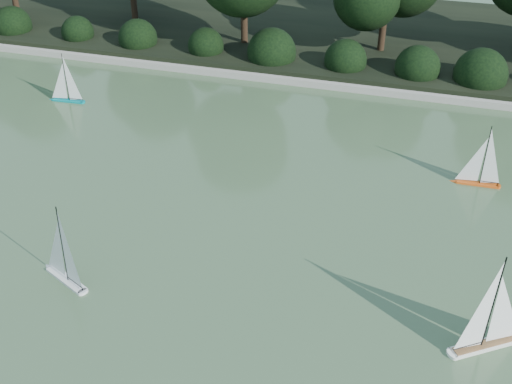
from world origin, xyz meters
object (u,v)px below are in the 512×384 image
sailboat_white_b (493,331)px  sailboat_orange (475,175)px  sailboat_white_a (61,267)px  sailboat_teal (64,93)px

sailboat_white_b → sailboat_orange: sailboat_white_b is taller
sailboat_white_b → sailboat_orange: (-0.27, 4.54, -0.06)m
sailboat_white_a → sailboat_teal: 7.12m
sailboat_white_b → sailboat_white_a: bearing=-176.4°
sailboat_orange → sailboat_teal: 10.15m
sailboat_white_b → sailboat_teal: (-10.34, 5.73, -0.06)m
sailboat_white_a → sailboat_white_b: (6.78, 0.43, 0.04)m
sailboat_white_a → sailboat_teal: (-3.57, 6.16, -0.03)m
sailboat_orange → sailboat_white_a: bearing=-142.6°
sailboat_orange → sailboat_teal: (-10.08, 1.19, -0.00)m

